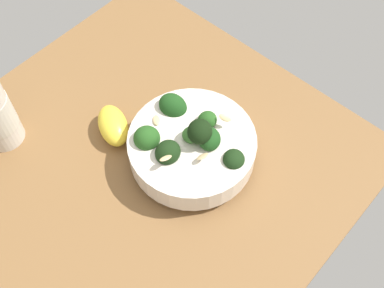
# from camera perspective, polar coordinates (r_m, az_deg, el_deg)

# --- Properties ---
(ground_plane) EXTENTS (0.58, 0.58, 0.04)m
(ground_plane) POSITION_cam_1_polar(r_m,az_deg,el_deg) (0.73, -5.86, -2.81)
(ground_plane) COLOR brown
(bowl_of_broccoli) EXTENTS (0.18, 0.18, 0.09)m
(bowl_of_broccoli) POSITION_cam_1_polar(r_m,az_deg,el_deg) (0.69, -0.12, -0.13)
(bowl_of_broccoli) COLOR silver
(bowl_of_broccoli) RESTS_ON ground_plane
(lemon_wedge) EXTENTS (0.07, 0.09, 0.04)m
(lemon_wedge) POSITION_cam_1_polar(r_m,az_deg,el_deg) (0.74, -9.30, 2.17)
(lemon_wedge) COLOR yellow
(lemon_wedge) RESTS_ON ground_plane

